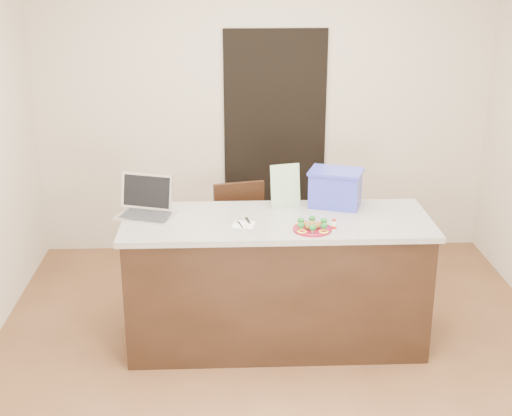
{
  "coord_description": "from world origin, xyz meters",
  "views": [
    {
      "loc": [
        -0.33,
        -4.19,
        2.58
      ],
      "look_at": [
        -0.14,
        0.2,
        1.02
      ],
      "focal_mm": 50.0,
      "sensor_mm": 36.0,
      "label": 1
    }
  ],
  "objects_px": {
    "island": "(276,281)",
    "yogurt_bottle": "(334,226)",
    "napkin": "(244,225)",
    "chair": "(240,234)",
    "plate": "(312,229)",
    "laptop": "(146,204)",
    "blue_box": "(335,188)"
  },
  "relations": [
    {
      "from": "plate",
      "to": "napkin",
      "type": "height_order",
      "value": "plate"
    },
    {
      "from": "plate",
      "to": "yogurt_bottle",
      "type": "bearing_deg",
      "value": -4.59
    },
    {
      "from": "island",
      "to": "laptop",
      "type": "relative_size",
      "value": 4.76
    },
    {
      "from": "napkin",
      "to": "yogurt_bottle",
      "type": "relative_size",
      "value": 1.84
    },
    {
      "from": "yogurt_bottle",
      "to": "chair",
      "type": "relative_size",
      "value": 0.08
    },
    {
      "from": "island",
      "to": "plate",
      "type": "bearing_deg",
      "value": -45.62
    },
    {
      "from": "island",
      "to": "laptop",
      "type": "distance_m",
      "value": 1.04
    },
    {
      "from": "plate",
      "to": "napkin",
      "type": "distance_m",
      "value": 0.45
    },
    {
      "from": "plate",
      "to": "blue_box",
      "type": "relative_size",
      "value": 0.59
    },
    {
      "from": "island",
      "to": "plate",
      "type": "height_order",
      "value": "plate"
    },
    {
      "from": "napkin",
      "to": "laptop",
      "type": "distance_m",
      "value": 0.7
    },
    {
      "from": "napkin",
      "to": "blue_box",
      "type": "bearing_deg",
      "value": 28.74
    },
    {
      "from": "island",
      "to": "blue_box",
      "type": "relative_size",
      "value": 4.88
    },
    {
      "from": "napkin",
      "to": "laptop",
      "type": "xyz_separation_m",
      "value": [
        -0.65,
        0.24,
        0.07
      ]
    },
    {
      "from": "island",
      "to": "blue_box",
      "type": "height_order",
      "value": "blue_box"
    },
    {
      "from": "island",
      "to": "napkin",
      "type": "xyz_separation_m",
      "value": [
        -0.23,
        -0.1,
        0.46
      ]
    },
    {
      "from": "island",
      "to": "laptop",
      "type": "height_order",
      "value": "laptop"
    },
    {
      "from": "island",
      "to": "laptop",
      "type": "bearing_deg",
      "value": 171.17
    },
    {
      "from": "napkin",
      "to": "chair",
      "type": "xyz_separation_m",
      "value": [
        -0.01,
        0.86,
        -0.41
      ]
    },
    {
      "from": "blue_box",
      "to": "chair",
      "type": "distance_m",
      "value": 0.99
    },
    {
      "from": "island",
      "to": "yogurt_bottle",
      "type": "relative_size",
      "value": 27.39
    },
    {
      "from": "laptop",
      "to": "blue_box",
      "type": "height_order",
      "value": "laptop"
    },
    {
      "from": "laptop",
      "to": "island",
      "type": "bearing_deg",
      "value": 9.37
    },
    {
      "from": "island",
      "to": "blue_box",
      "type": "distance_m",
      "value": 0.77
    },
    {
      "from": "island",
      "to": "chair",
      "type": "height_order",
      "value": "island"
    },
    {
      "from": "blue_box",
      "to": "island",
      "type": "bearing_deg",
      "value": -130.7
    },
    {
      "from": "laptop",
      "to": "blue_box",
      "type": "bearing_deg",
      "value": 23.29
    },
    {
      "from": "island",
      "to": "yogurt_bottle",
      "type": "distance_m",
      "value": 0.64
    },
    {
      "from": "chair",
      "to": "napkin",
      "type": "bearing_deg",
      "value": -101.49
    },
    {
      "from": "island",
      "to": "chair",
      "type": "bearing_deg",
      "value": 107.54
    },
    {
      "from": "plate",
      "to": "yogurt_bottle",
      "type": "height_order",
      "value": "yogurt_bottle"
    },
    {
      "from": "napkin",
      "to": "laptop",
      "type": "relative_size",
      "value": 0.32
    }
  ]
}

